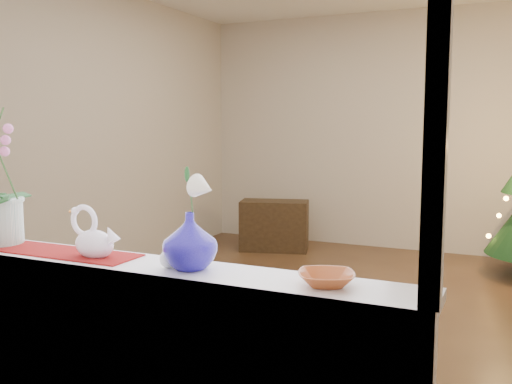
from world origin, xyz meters
TOP-DOWN VIEW (x-y plane):
  - ground at (0.00, 0.00)m, footprint 5.00×5.00m
  - wall_back at (0.00, 2.50)m, footprint 4.50×0.10m
  - wall_front at (0.00, -2.50)m, footprint 4.50×0.10m
  - wall_left at (-2.25, 0.00)m, footprint 0.10×5.00m
  - windowsill at (0.00, -2.37)m, footprint 2.20×0.26m
  - window_frame at (0.00, -2.47)m, footprint 2.22×0.06m
  - runner at (-0.38, -2.37)m, footprint 0.70×0.20m
  - swan at (-0.19, -2.38)m, footprint 0.24×0.14m
  - blue_vase at (0.24, -2.37)m, footprint 0.24×0.24m
  - lily at (0.24, -2.37)m, footprint 0.13×0.07m
  - paperweight at (0.16, -2.39)m, footprint 0.08×0.08m
  - amber_dish at (0.75, -2.37)m, footprint 0.20×0.20m
  - side_table at (-1.21, 1.83)m, footprint 0.83×0.57m

SIDE VIEW (x-z plane):
  - ground at x=0.00m, z-range 0.00..0.00m
  - side_table at x=-1.21m, z-range 0.00..0.57m
  - windowsill at x=0.00m, z-range 0.88..0.92m
  - runner at x=-0.38m, z-range 0.92..0.93m
  - amber_dish at x=0.75m, z-range 0.92..0.96m
  - paperweight at x=0.16m, z-range 0.92..0.98m
  - swan at x=-0.19m, z-range 0.92..1.11m
  - blue_vase at x=0.24m, z-range 0.92..1.15m
  - lily at x=0.24m, z-range 1.15..1.33m
  - wall_back at x=0.00m, z-range 0.00..2.70m
  - wall_front at x=0.00m, z-range 0.00..2.70m
  - wall_left at x=-2.25m, z-range 0.00..2.70m
  - window_frame at x=0.00m, z-range 0.90..2.50m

